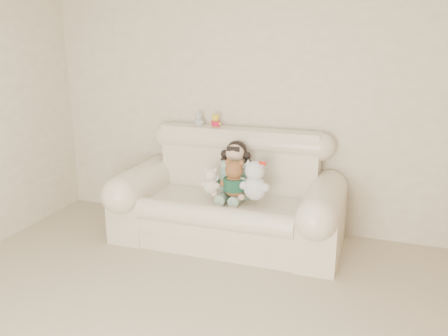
% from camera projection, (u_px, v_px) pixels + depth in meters
% --- Properties ---
extents(wall_back, '(4.50, 0.00, 4.50)m').
position_uv_depth(wall_back, '(265.00, 99.00, 4.49)').
color(wall_back, beige).
rests_on(wall_back, ground).
extents(sofa, '(2.10, 0.95, 1.03)m').
position_uv_depth(sofa, '(228.00, 190.00, 4.31)').
color(sofa, beige).
rests_on(sofa, floor).
extents(seated_child, '(0.39, 0.45, 0.55)m').
position_uv_depth(seated_child, '(235.00, 169.00, 4.32)').
color(seated_child, '#327753').
rests_on(seated_child, sofa).
extents(brown_teddy, '(0.29, 0.24, 0.40)m').
position_uv_depth(brown_teddy, '(234.00, 175.00, 4.13)').
color(brown_teddy, brown).
rests_on(brown_teddy, sofa).
extents(white_cat, '(0.32, 0.28, 0.43)m').
position_uv_depth(white_cat, '(255.00, 176.00, 4.04)').
color(white_cat, silver).
rests_on(white_cat, sofa).
extents(cream_teddy, '(0.21, 0.18, 0.30)m').
position_uv_depth(cream_teddy, '(211.00, 178.00, 4.20)').
color(cream_teddy, silver).
rests_on(cream_teddy, sofa).
extents(yellow_mini_bear, '(0.13, 0.12, 0.17)m').
position_uv_depth(yellow_mini_bear, '(216.00, 120.00, 4.56)').
color(yellow_mini_bear, yellow).
rests_on(yellow_mini_bear, sofa).
extents(grey_mini_plush, '(0.12, 0.10, 0.17)m').
position_uv_depth(grey_mini_plush, '(199.00, 118.00, 4.64)').
color(grey_mini_plush, silver).
rests_on(grey_mini_plush, sofa).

